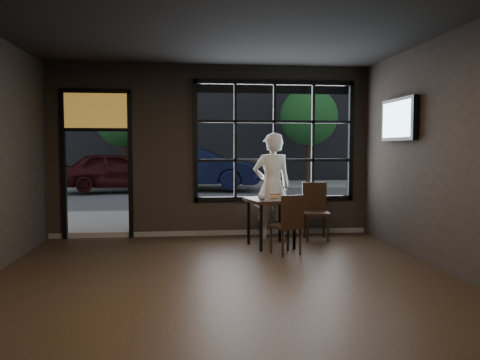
{
  "coord_description": "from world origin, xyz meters",
  "views": [
    {
      "loc": [
        -0.41,
        -5.31,
        1.68
      ],
      "look_at": [
        0.4,
        2.2,
        1.15
      ],
      "focal_mm": 35.0,
      "sensor_mm": 36.0,
      "label": 1
    }
  ],
  "objects": [
    {
      "name": "floor",
      "position": [
        0.0,
        0.0,
        -0.01
      ],
      "size": [
        6.0,
        7.0,
        0.02
      ],
      "primitive_type": "cube",
      "color": "black",
      "rests_on": "ground"
    },
    {
      "name": "stained_transom",
      "position": [
        -2.1,
        3.5,
        2.35
      ],
      "size": [
        1.2,
        0.06,
        0.7
      ],
      "primitive_type": "cube",
      "color": "orange",
      "rests_on": "ground"
    },
    {
      "name": "chair_window",
      "position": [
        1.87,
        2.92,
        0.52
      ],
      "size": [
        0.49,
        0.49,
        1.03
      ],
      "primitive_type": "cube",
      "rotation": [
        0.0,
        0.0,
        -0.09
      ],
      "color": "black",
      "rests_on": "floor"
    },
    {
      "name": "building_across",
      "position": [
        0.0,
        23.0,
        7.5
      ],
      "size": [
        28.0,
        12.0,
        15.0
      ],
      "primitive_type": "cube",
      "color": "#5B5956",
      "rests_on": "ground"
    },
    {
      "name": "tree_left",
      "position": [
        -3.11,
        14.61,
        2.87
      ],
      "size": [
        2.39,
        2.39,
        4.07
      ],
      "color": "#332114",
      "rests_on": "street_asphalt"
    },
    {
      "name": "chair_near",
      "position": [
        1.08,
        1.85,
        0.47
      ],
      "size": [
        0.54,
        0.54,
        0.95
      ],
      "primitive_type": "cube",
      "rotation": [
        0.0,
        0.0,
        3.55
      ],
      "color": "black",
      "rests_on": "floor"
    },
    {
      "name": "wall_right",
      "position": [
        3.0,
        0.0,
        1.6
      ],
      "size": [
        0.04,
        7.0,
        3.2
      ],
      "primitive_type": "cube",
      "color": "black",
      "rests_on": "ground"
    },
    {
      "name": "cup",
      "position": [
        0.77,
        2.27,
        0.86
      ],
      "size": [
        0.12,
        0.12,
        0.1
      ],
      "primitive_type": "imported",
      "rotation": [
        0.0,
        0.0,
        -0.01
      ],
      "color": "silver",
      "rests_on": "cafe_table"
    },
    {
      "name": "hotdog",
      "position": [
        1.03,
        2.54,
        0.84
      ],
      "size": [
        0.21,
        0.1,
        0.06
      ],
      "primitive_type": null,
      "rotation": [
        0.0,
        0.0,
        0.1
      ],
      "color": "tan",
      "rests_on": "cafe_table"
    },
    {
      "name": "ceiling",
      "position": [
        0.0,
        0.0,
        3.21
      ],
      "size": [
        6.0,
        7.0,
        0.02
      ],
      "primitive_type": "cube",
      "color": "black",
      "rests_on": "ground"
    },
    {
      "name": "navy_car",
      "position": [
        -0.18,
        12.75,
        0.91
      ],
      "size": [
        5.13,
        2.57,
        1.61
      ],
      "primitive_type": "imported",
      "rotation": [
        0.0,
        0.0,
        1.39
      ],
      "color": "black",
      "rests_on": "street_asphalt"
    },
    {
      "name": "man",
      "position": [
        1.08,
        3.07,
        0.97
      ],
      "size": [
        0.76,
        0.55,
        1.94
      ],
      "primitive_type": "imported",
      "rotation": [
        0.0,
        0.0,
        3.26
      ],
      "color": "silver",
      "rests_on": "floor"
    },
    {
      "name": "street_asphalt",
      "position": [
        0.0,
        24.0,
        -0.02
      ],
      "size": [
        60.0,
        41.0,
        0.04
      ],
      "primitive_type": "cube",
      "color": "#545456",
      "rests_on": "ground"
    },
    {
      "name": "cafe_table",
      "position": [
        0.95,
        2.42,
        0.41
      ],
      "size": [
        0.9,
        0.9,
        0.82
      ],
      "primitive_type": "cube",
      "rotation": [
        0.0,
        0.0,
        0.22
      ],
      "color": "black",
      "rests_on": "floor"
    },
    {
      "name": "window_frame",
      "position": [
        1.2,
        3.5,
        1.8
      ],
      "size": [
        3.06,
        0.12,
        2.28
      ],
      "primitive_type": "cube",
      "color": "black",
      "rests_on": "ground"
    },
    {
      "name": "tv",
      "position": [
        2.93,
        1.91,
        2.12
      ],
      "size": [
        0.13,
        1.16,
        0.68
      ],
      "primitive_type": "cube",
      "color": "black",
      "rests_on": "wall_right"
    },
    {
      "name": "maroon_car",
      "position": [
        -3.1,
        12.36,
        0.81
      ],
      "size": [
        4.38,
        2.37,
        1.41
      ],
      "primitive_type": "imported",
      "rotation": [
        0.0,
        0.0,
        1.75
      ],
      "color": "black",
      "rests_on": "street_asphalt"
    },
    {
      "name": "tree_right",
      "position": [
        4.75,
        14.67,
        3.01
      ],
      "size": [
        2.5,
        2.5,
        4.27
      ],
      "color": "#332114",
      "rests_on": "street_asphalt"
    }
  ]
}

